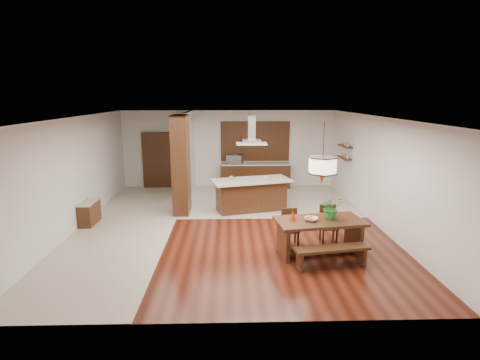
{
  "coord_description": "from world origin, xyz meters",
  "views": [
    {
      "loc": [
        0.02,
        -9.66,
        3.43
      ],
      "look_at": [
        0.3,
        0.0,
        1.25
      ],
      "focal_mm": 28.0,
      "sensor_mm": 36.0,
      "label": 1
    }
  ],
  "objects_px": {
    "dining_chair_right": "(329,225)",
    "pendant_lantern": "(323,154)",
    "kitchen_island": "(251,194)",
    "range_hood": "(252,130)",
    "dining_bench": "(331,257)",
    "fruit_bowl": "(311,219)",
    "hallway_console": "(89,213)",
    "dining_chair_left": "(290,228)",
    "foliage_plant": "(331,208)",
    "microwave": "(235,159)",
    "island_cup": "(266,178)",
    "dining_table": "(319,229)"
  },
  "relations": [
    {
      "from": "dining_chair_right",
      "to": "pendant_lantern",
      "type": "height_order",
      "value": "pendant_lantern"
    },
    {
      "from": "kitchen_island",
      "to": "range_hood",
      "type": "height_order",
      "value": "range_hood"
    },
    {
      "from": "dining_bench",
      "to": "dining_chair_right",
      "type": "xyz_separation_m",
      "value": [
        0.28,
        1.32,
        0.23
      ]
    },
    {
      "from": "pendant_lantern",
      "to": "fruit_bowl",
      "type": "height_order",
      "value": "pendant_lantern"
    },
    {
      "from": "hallway_console",
      "to": "dining_chair_right",
      "type": "relative_size",
      "value": 0.99
    },
    {
      "from": "dining_chair_left",
      "to": "foliage_plant",
      "type": "relative_size",
      "value": 1.68
    },
    {
      "from": "fruit_bowl",
      "to": "range_hood",
      "type": "relative_size",
      "value": 0.32
    },
    {
      "from": "foliage_plant",
      "to": "fruit_bowl",
      "type": "xyz_separation_m",
      "value": [
        -0.46,
        -0.12,
        -0.22
      ]
    },
    {
      "from": "fruit_bowl",
      "to": "microwave",
      "type": "bearing_deg",
      "value": 104.22
    },
    {
      "from": "hallway_console",
      "to": "foliage_plant",
      "type": "xyz_separation_m",
      "value": [
        6.05,
        -2.09,
        0.73
      ]
    },
    {
      "from": "pendant_lantern",
      "to": "range_hood",
      "type": "relative_size",
      "value": 1.46
    },
    {
      "from": "range_hood",
      "to": "island_cup",
      "type": "xyz_separation_m",
      "value": [
        0.43,
        -0.07,
        -1.44
      ]
    },
    {
      "from": "hallway_console",
      "to": "foliage_plant",
      "type": "bearing_deg",
      "value": -19.08
    },
    {
      "from": "dining_chair_left",
      "to": "kitchen_island",
      "type": "distance_m",
      "value": 2.88
    },
    {
      "from": "island_cup",
      "to": "fruit_bowl",
      "type": "bearing_deg",
      "value": -78.37
    },
    {
      "from": "pendant_lantern",
      "to": "fruit_bowl",
      "type": "relative_size",
      "value": 4.62
    },
    {
      "from": "kitchen_island",
      "to": "fruit_bowl",
      "type": "bearing_deg",
      "value": -86.9
    },
    {
      "from": "dining_table",
      "to": "foliage_plant",
      "type": "relative_size",
      "value": 3.97
    },
    {
      "from": "island_cup",
      "to": "dining_bench",
      "type": "bearing_deg",
      "value": -75.88
    },
    {
      "from": "hallway_console",
      "to": "dining_chair_right",
      "type": "height_order",
      "value": "dining_chair_right"
    },
    {
      "from": "dining_chair_left",
      "to": "fruit_bowl",
      "type": "xyz_separation_m",
      "value": [
        0.35,
        -0.56,
        0.4
      ]
    },
    {
      "from": "dining_bench",
      "to": "range_hood",
      "type": "height_order",
      "value": "range_hood"
    },
    {
      "from": "dining_table",
      "to": "pendant_lantern",
      "type": "xyz_separation_m",
      "value": [
        0.0,
        0.0,
        1.66
      ]
    },
    {
      "from": "dining_chair_left",
      "to": "microwave",
      "type": "xyz_separation_m",
      "value": [
        -1.22,
        5.63,
        0.68
      ]
    },
    {
      "from": "pendant_lantern",
      "to": "fruit_bowl",
      "type": "distance_m",
      "value": 1.44
    },
    {
      "from": "dining_bench",
      "to": "foliage_plant",
      "type": "relative_size",
      "value": 3.06
    },
    {
      "from": "pendant_lantern",
      "to": "range_hood",
      "type": "xyz_separation_m",
      "value": [
        -1.31,
        3.29,
        0.22
      ]
    },
    {
      "from": "dining_bench",
      "to": "fruit_bowl",
      "type": "bearing_deg",
      "value": 116.17
    },
    {
      "from": "dining_chair_right",
      "to": "pendant_lantern",
      "type": "relative_size",
      "value": 0.68
    },
    {
      "from": "kitchen_island",
      "to": "range_hood",
      "type": "relative_size",
      "value": 2.81
    },
    {
      "from": "range_hood",
      "to": "dining_chair_right",
      "type": "bearing_deg",
      "value": -57.42
    },
    {
      "from": "dining_bench",
      "to": "microwave",
      "type": "xyz_separation_m",
      "value": [
        -1.87,
        6.81,
        0.89
      ]
    },
    {
      "from": "dining_table",
      "to": "pendant_lantern",
      "type": "distance_m",
      "value": 1.66
    },
    {
      "from": "hallway_console",
      "to": "island_cup",
      "type": "bearing_deg",
      "value": 12.15
    },
    {
      "from": "dining_table",
      "to": "range_hood",
      "type": "bearing_deg",
      "value": 111.69
    },
    {
      "from": "hallway_console",
      "to": "foliage_plant",
      "type": "relative_size",
      "value": 1.73
    },
    {
      "from": "dining_bench",
      "to": "dining_chair_right",
      "type": "height_order",
      "value": "dining_chair_right"
    },
    {
      "from": "foliage_plant",
      "to": "microwave",
      "type": "bearing_deg",
      "value": 108.49
    },
    {
      "from": "hallway_console",
      "to": "dining_bench",
      "type": "height_order",
      "value": "hallway_console"
    },
    {
      "from": "hallway_console",
      "to": "dining_chair_left",
      "type": "height_order",
      "value": "dining_chair_left"
    },
    {
      "from": "dining_table",
      "to": "dining_chair_right",
      "type": "distance_m",
      "value": 0.76
    },
    {
      "from": "dining_chair_right",
      "to": "kitchen_island",
      "type": "bearing_deg",
      "value": 124.04
    },
    {
      "from": "fruit_bowl",
      "to": "island_cup",
      "type": "height_order",
      "value": "island_cup"
    },
    {
      "from": "dining_chair_left",
      "to": "microwave",
      "type": "height_order",
      "value": "microwave"
    },
    {
      "from": "microwave",
      "to": "dining_chair_left",
      "type": "bearing_deg",
      "value": -66.04
    },
    {
      "from": "hallway_console",
      "to": "kitchen_island",
      "type": "xyz_separation_m",
      "value": [
        4.49,
        1.13,
        0.18
      ]
    },
    {
      "from": "kitchen_island",
      "to": "range_hood",
      "type": "bearing_deg",
      "value": 74.82
    },
    {
      "from": "dining_table",
      "to": "fruit_bowl",
      "type": "distance_m",
      "value": 0.32
    },
    {
      "from": "microwave",
      "to": "kitchen_island",
      "type": "bearing_deg",
      "value": -68.99
    },
    {
      "from": "island_cup",
      "to": "hallway_console",
      "type": "bearing_deg",
      "value": -167.85
    }
  ]
}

